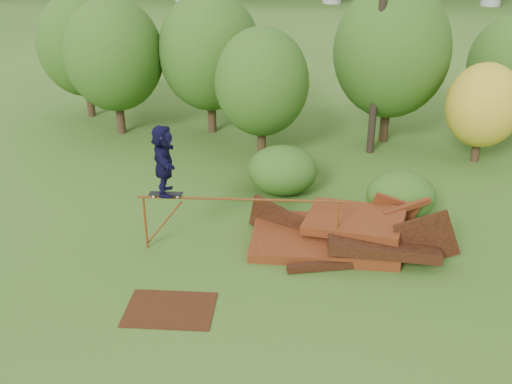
# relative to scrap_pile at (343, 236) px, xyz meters

# --- Properties ---
(ground) EXTENTS (240.00, 240.00, 0.00)m
(ground) POSITION_rel_scrap_pile_xyz_m (-1.52, -2.27, -0.34)
(ground) COLOR #2D5116
(ground) RESTS_ON ground
(scrap_pile) EXTENTS (5.66, 2.92, 1.84)m
(scrap_pile) POSITION_rel_scrap_pile_xyz_m (0.00, 0.00, 0.00)
(scrap_pile) COLOR #43200C
(scrap_pile) RESTS_ON ground
(grind_rail) EXTENTS (5.32, 0.52, 1.54)m
(grind_rail) POSITION_rel_scrap_pile_xyz_m (-2.69, -0.58, 0.92)
(grind_rail) COLOR brown
(grind_rail) RESTS_ON ground
(skateboard) EXTENTS (0.88, 0.30, 0.09)m
(skateboard) POSITION_rel_scrap_pile_xyz_m (-4.60, -0.74, 1.27)
(skateboard) COLOR black
(skateboard) RESTS_ON grind_rail
(skater) EXTENTS (1.01, 1.78, 1.83)m
(skater) POSITION_rel_scrap_pile_xyz_m (-4.60, -0.74, 2.20)
(skater) COLOR black
(skater) RESTS_ON skateboard
(flat_plate) EXTENTS (2.08, 1.55, 0.03)m
(flat_plate) POSITION_rel_scrap_pile_xyz_m (-3.83, -3.40, -0.33)
(flat_plate) COLOR #391B0C
(flat_plate) RESTS_ON ground
(tree_0) EXTENTS (3.93, 3.93, 5.54)m
(tree_0) POSITION_rel_scrap_pile_xyz_m (-9.29, 8.36, 2.93)
(tree_0) COLOR black
(tree_0) RESTS_ON ground
(tree_1) EXTENTS (4.12, 4.12, 5.73)m
(tree_1) POSITION_rel_scrap_pile_xyz_m (-5.53, 9.07, 3.01)
(tree_1) COLOR black
(tree_1) RESTS_ON ground
(tree_2) EXTENTS (3.40, 3.40, 4.79)m
(tree_2) POSITION_rel_scrap_pile_xyz_m (-3.07, 6.48, 2.49)
(tree_2) COLOR black
(tree_2) RESTS_ON ground
(tree_3) EXTENTS (4.43, 4.43, 6.15)m
(tree_3) POSITION_rel_scrap_pile_xyz_m (1.59, 8.91, 3.25)
(tree_3) COLOR black
(tree_3) RESTS_ON ground
(tree_4) EXTENTS (2.64, 2.64, 3.64)m
(tree_4) POSITION_rel_scrap_pile_xyz_m (4.82, 7.08, 1.77)
(tree_4) COLOR black
(tree_4) RESTS_ON ground
(tree_5) EXTENTS (3.48, 3.48, 4.89)m
(tree_5) POSITION_rel_scrap_pile_xyz_m (6.50, 10.42, 2.54)
(tree_5) COLOR black
(tree_5) RESTS_ON ground
(tree_6) EXTENTS (3.95, 3.95, 5.52)m
(tree_6) POSITION_rel_scrap_pile_xyz_m (-11.53, 10.52, 2.90)
(tree_6) COLOR black
(tree_6) RESTS_ON ground
(shrub_left) EXTENTS (2.25, 2.08, 1.56)m
(shrub_left) POSITION_rel_scrap_pile_xyz_m (-1.97, 3.30, 0.44)
(shrub_left) COLOR #254713
(shrub_left) RESTS_ON ground
(shrub_right) EXTENTS (2.03, 1.86, 1.44)m
(shrub_right) POSITION_rel_scrap_pile_xyz_m (1.64, 2.00, 0.37)
(shrub_right) COLOR #254713
(shrub_right) RESTS_ON ground
(utility_pole) EXTENTS (1.40, 0.28, 9.13)m
(utility_pole) POSITION_rel_scrap_pile_xyz_m (1.01, 7.48, 4.29)
(utility_pole) COLOR black
(utility_pole) RESTS_ON ground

